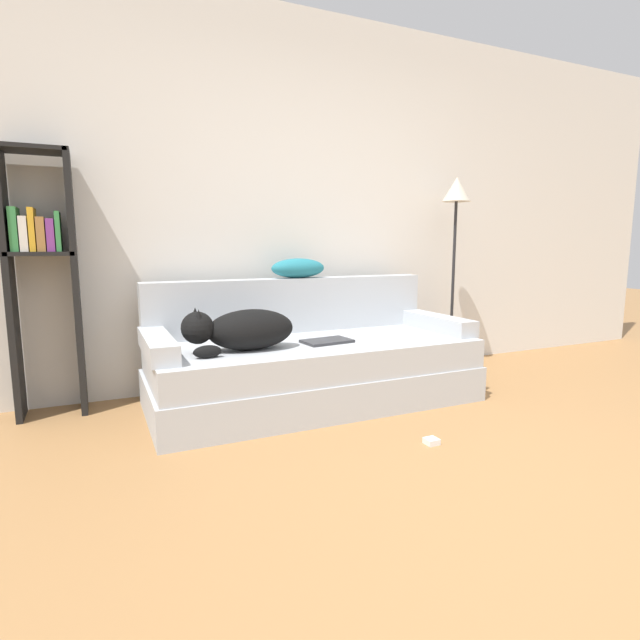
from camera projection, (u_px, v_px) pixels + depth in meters
name	position (u px, v px, depth m)	size (l,w,h in m)	color
ground_plane	(548.00, 527.00, 1.84)	(20.00, 20.00, 0.00)	#9E7042
wall_back	(302.00, 201.00, 3.75)	(7.58, 0.06, 2.70)	silver
couch	(314.00, 372.00, 3.27)	(2.10, 0.92, 0.41)	#B2B7BC
couch_backrest	(292.00, 305.00, 3.56)	(2.06, 0.15, 0.38)	#B2B7BC
couch_arm_left	(157.00, 345.00, 2.82)	(0.15, 0.73, 0.11)	#B2B7BC
couch_arm_right	(436.00, 323.00, 3.63)	(0.15, 0.73, 0.11)	#B2B7BC
dog	(241.00, 329.00, 2.92)	(0.67, 0.28, 0.26)	black
laptop	(327.00, 341.00, 3.18)	(0.33, 0.22, 0.02)	#2D2D30
throw_pillow	(298.00, 268.00, 3.55)	(0.40, 0.18, 0.14)	teal
bookshelf	(41.00, 266.00, 2.93)	(0.38, 0.26, 1.58)	black
floor_lamp	(455.00, 219.00, 3.97)	(0.25, 0.25, 1.56)	#232326
power_adapter	(431.00, 441.00, 2.60)	(0.07, 0.07, 0.03)	white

